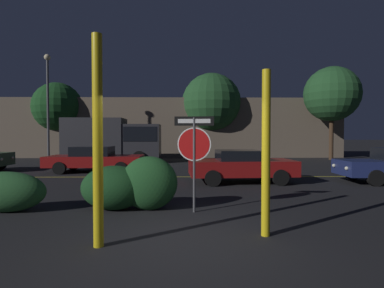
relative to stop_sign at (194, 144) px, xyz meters
name	(u,v)px	position (x,y,z in m)	size (l,w,h in m)	color
ground_plane	(180,241)	(-0.29, -1.98, -1.64)	(260.00, 260.00, 0.00)	black
road_center_stripe	(185,177)	(-0.29, 6.17, -1.63)	(32.26, 0.12, 0.01)	gold
stop_sign	(194,144)	(0.00, 0.00, 0.00)	(0.94, 0.12, 2.30)	#4C4C51
yellow_pole_left	(98,141)	(-1.64, -2.20, 0.11)	(0.17, 0.17, 3.50)	yellow
yellow_pole_right	(266,153)	(1.27, -1.71, -0.12)	(0.16, 0.16, 3.03)	yellow
hedge_bush_0	(6,192)	(-4.54, 0.09, -1.15)	(1.93, 0.84, 0.98)	#285B2D
hedge_bush_1	(114,188)	(-1.99, 0.28, -1.09)	(1.62, 1.13, 1.10)	#19421E
hedge_bush_2	(149,183)	(-1.11, 0.25, -0.97)	(1.41, 0.86, 1.33)	#1E4C23
passing_car_1	(95,159)	(-4.83, 8.06, -0.97)	(4.80, 2.11, 1.30)	maroon
passing_car_2	(241,166)	(1.94, 4.56, -0.97)	(4.23, 2.13, 1.27)	maroon
delivery_truck	(114,138)	(-5.17, 13.44, 0.02)	(6.45, 2.37, 3.02)	#2D2D33
street_lamp	(48,96)	(-9.67, 13.46, 2.92)	(0.42, 0.42, 7.37)	#4C4C51
tree_0	(332,94)	(10.86, 15.57, 3.36)	(4.15, 4.15, 7.09)	#422D1E
tree_1	(211,103)	(1.91, 18.42, 3.00)	(5.02, 5.02, 7.15)	#422D1E
tree_2	(58,107)	(-11.01, 18.11, 2.60)	(4.05, 4.05, 6.27)	#422D1E
building_backdrop	(173,128)	(-1.45, 19.94, 0.86)	(28.73, 4.68, 5.00)	#6B5B4C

